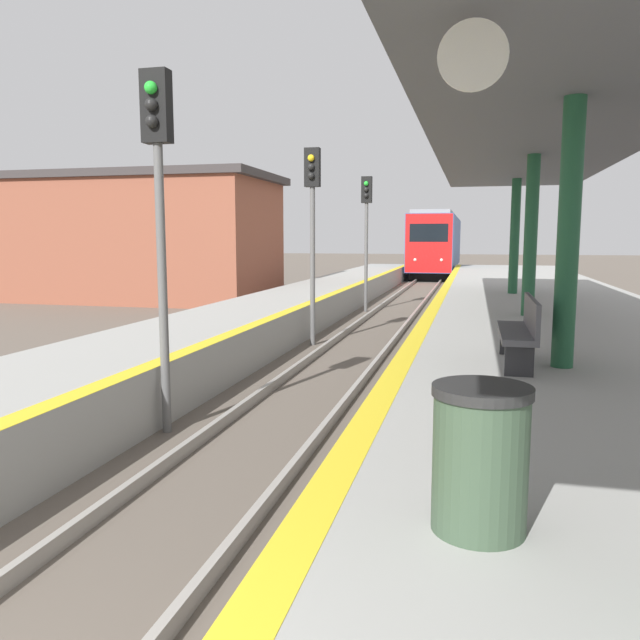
{
  "coord_description": "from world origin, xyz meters",
  "views": [
    {
      "loc": [
        2.59,
        -1.11,
        2.6
      ],
      "look_at": [
        -3.01,
        21.57,
        -0.49
      ],
      "focal_mm": 35.0,
      "sensor_mm": 36.0,
      "label": 1
    }
  ],
  "objects_px": {
    "signal_near": "(159,185)",
    "bench": "(521,329)",
    "train": "(438,244)",
    "signal_far": "(366,218)",
    "trash_bin": "(480,458)",
    "signal_mid": "(312,209)"
  },
  "relations": [
    {
      "from": "signal_far",
      "to": "signal_near",
      "type": "bearing_deg",
      "value": -91.1
    },
    {
      "from": "signal_near",
      "to": "bench",
      "type": "xyz_separation_m",
      "value": [
        4.61,
        1.38,
        -1.9
      ]
    },
    {
      "from": "signal_near",
      "to": "signal_far",
      "type": "relative_size",
      "value": 1.0
    },
    {
      "from": "signal_far",
      "to": "bench",
      "type": "relative_size",
      "value": 2.48
    },
    {
      "from": "bench",
      "to": "signal_near",
      "type": "bearing_deg",
      "value": -163.38
    },
    {
      "from": "signal_near",
      "to": "signal_far",
      "type": "bearing_deg",
      "value": 88.9
    },
    {
      "from": "train",
      "to": "bench",
      "type": "relative_size",
      "value": 9.72
    },
    {
      "from": "signal_far",
      "to": "bench",
      "type": "distance_m",
      "value": 13.72
    },
    {
      "from": "signal_near",
      "to": "bench",
      "type": "bearing_deg",
      "value": 16.62
    },
    {
      "from": "signal_mid",
      "to": "bench",
      "type": "relative_size",
      "value": 2.48
    },
    {
      "from": "signal_near",
      "to": "bench",
      "type": "height_order",
      "value": "signal_near"
    },
    {
      "from": "signal_mid",
      "to": "signal_far",
      "type": "distance_m",
      "value": 7.13
    },
    {
      "from": "trash_bin",
      "to": "bench",
      "type": "height_order",
      "value": "bench"
    },
    {
      "from": "signal_mid",
      "to": "bench",
      "type": "bearing_deg",
      "value": -52.41
    },
    {
      "from": "train",
      "to": "signal_mid",
      "type": "distance_m",
      "value": 31.19
    },
    {
      "from": "signal_near",
      "to": "trash_bin",
      "type": "height_order",
      "value": "signal_near"
    },
    {
      "from": "train",
      "to": "signal_near",
      "type": "relative_size",
      "value": 3.92
    },
    {
      "from": "signal_far",
      "to": "bench",
      "type": "xyz_separation_m",
      "value": [
        4.34,
        -12.88,
        -1.9
      ]
    },
    {
      "from": "signal_far",
      "to": "bench",
      "type": "bearing_deg",
      "value": -71.38
    },
    {
      "from": "signal_mid",
      "to": "trash_bin",
      "type": "xyz_separation_m",
      "value": [
        3.84,
        -10.89,
        -1.95
      ]
    },
    {
      "from": "bench",
      "to": "signal_far",
      "type": "bearing_deg",
      "value": 108.62
    },
    {
      "from": "signal_far",
      "to": "trash_bin",
      "type": "relative_size",
      "value": 5.37
    }
  ]
}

